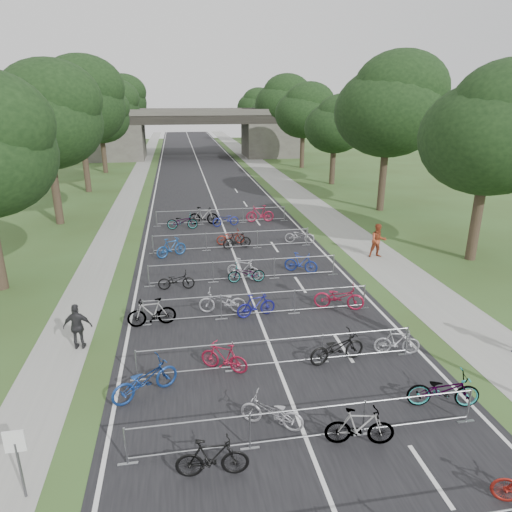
{
  "coord_description": "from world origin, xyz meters",
  "views": [
    {
      "loc": [
        -2.99,
        -5.78,
        8.61
      ],
      "look_at": [
        0.67,
        15.44,
        1.1
      ],
      "focal_mm": 32.0,
      "sensor_mm": 36.0,
      "label": 1
    }
  ],
  "objects_px": {
    "overpass_bridge": "(195,133)",
    "park_sign": "(17,452)",
    "pedestrian_b": "(378,241)",
    "pedestrian_c": "(78,327)"
  },
  "relations": [
    {
      "from": "pedestrian_b",
      "to": "pedestrian_c",
      "type": "distance_m",
      "value": 16.61
    },
    {
      "from": "overpass_bridge",
      "to": "park_sign",
      "type": "xyz_separation_m",
      "value": [
        -6.8,
        -62.0,
        -2.27
      ]
    },
    {
      "from": "overpass_bridge",
      "to": "pedestrian_b",
      "type": "bearing_deg",
      "value": -80.54
    },
    {
      "from": "park_sign",
      "to": "pedestrian_c",
      "type": "bearing_deg",
      "value": 90.0
    },
    {
      "from": "overpass_bridge",
      "to": "pedestrian_b",
      "type": "relative_size",
      "value": 16.05
    },
    {
      "from": "overpass_bridge",
      "to": "park_sign",
      "type": "relative_size",
      "value": 16.99
    },
    {
      "from": "pedestrian_c",
      "to": "park_sign",
      "type": "bearing_deg",
      "value": 93.54
    },
    {
      "from": "overpass_bridge",
      "to": "park_sign",
      "type": "bearing_deg",
      "value": -96.26
    },
    {
      "from": "park_sign",
      "to": "pedestrian_b",
      "type": "height_order",
      "value": "pedestrian_b"
    },
    {
      "from": "overpass_bridge",
      "to": "pedestrian_b",
      "type": "distance_m",
      "value": 48.51
    }
  ]
}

